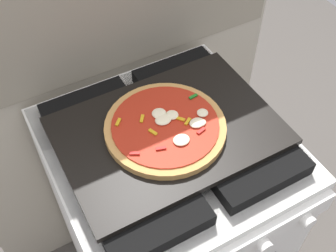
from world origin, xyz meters
TOP-DOWN VIEW (x-y plane):
  - kitchen_backsplash at (0.00, 0.33)m, footprint 1.10×0.09m
  - stove at (-0.00, -0.00)m, footprint 0.60×0.64m
  - baking_tray at (0.00, 0.00)m, footprint 0.54×0.38m
  - pizza_left at (-0.01, -0.00)m, footprint 0.30×0.30m

SIDE VIEW (x-z plane):
  - stove at x=0.00m, z-range 0.00..0.90m
  - kitchen_backsplash at x=0.00m, z-range 0.01..1.56m
  - baking_tray at x=0.00m, z-range 0.90..0.92m
  - pizza_left at x=-0.01m, z-range 0.91..0.94m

